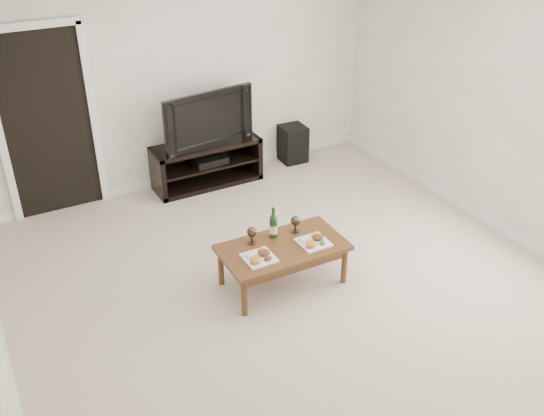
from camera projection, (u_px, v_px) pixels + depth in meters
The scene contains 14 objects.
floor at pixel (300, 296), 5.60m from camera, with size 5.50×5.50×0.00m, color #C1B29B.
back_wall at pixel (180, 78), 7.06m from camera, with size 5.00×0.04×2.60m, color white.
ceiling at pixel (309, 3), 4.30m from camera, with size 5.00×5.50×0.04m, color white.
doorway at pixel (48, 126), 6.52m from camera, with size 0.90×0.02×2.05m, color black.
media_console at pixel (207, 164), 7.43m from camera, with size 1.33×0.45×0.55m, color black.
television at pixel (204, 117), 7.13m from camera, with size 1.17×0.15×0.67m, color black.
av_receiver at pixel (209, 160), 7.41m from camera, with size 0.40×0.30×0.08m, color black.
subwoofer at pixel (293, 144), 8.04m from camera, with size 0.32×0.32×0.49m, color black.
coffee_table at pixel (283, 265), 5.68m from camera, with size 1.16×0.63×0.42m, color #553717.
plate_left at pixel (259, 256), 5.38m from camera, with size 0.27×0.27×0.07m, color white.
plate_right at pixel (314, 240), 5.60m from camera, with size 0.27×0.27×0.07m, color white.
wine_bottle at pixel (273, 221), 5.63m from camera, with size 0.07×0.07×0.35m, color #0F3815.
goblet_left at pixel (252, 235), 5.58m from camera, with size 0.09×0.09×0.17m, color #362D1D, non-canonical shape.
goblet_right at pixel (295, 224), 5.75m from camera, with size 0.09×0.09×0.17m, color #362D1D, non-canonical shape.
Camera 1 is at (-2.38, -3.78, 3.49)m, focal length 40.00 mm.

